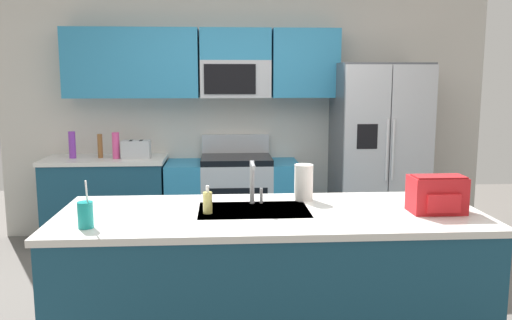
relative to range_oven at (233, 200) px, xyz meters
name	(u,v)px	position (x,y,z in m)	size (l,w,h in m)	color
ground_plane	(260,316)	(0.16, -1.80, -0.44)	(9.00, 9.00, 0.00)	#66605B
kitchen_wall_unit	(233,100)	(0.01, 0.28, 1.03)	(5.20, 0.43, 2.60)	beige
back_counter	(107,201)	(-1.30, 0.00, 0.01)	(1.22, 0.63, 0.90)	navy
range_oven	(233,200)	(0.00, 0.00, 0.00)	(1.36, 0.61, 1.10)	#B7BABF
refrigerator	(378,154)	(1.51, -0.07, 0.48)	(0.90, 0.76, 1.85)	#4C4F54
island_counter	(270,281)	(0.18, -2.28, 0.01)	(2.58, 1.00, 0.90)	navy
toaster	(136,149)	(-0.97, -0.05, 0.55)	(0.28, 0.16, 0.18)	#B7BABF
pepper_mill	(100,146)	(-1.34, 0.00, 0.58)	(0.05, 0.05, 0.24)	brown
bottle_purple	(72,145)	(-1.62, -0.01, 0.59)	(0.07, 0.07, 0.27)	purple
bottle_pink	(116,145)	(-1.17, -0.06, 0.59)	(0.07, 0.07, 0.26)	#EA4C93
sink_faucet	(253,179)	(0.09, -2.09, 0.62)	(0.08, 0.21, 0.28)	#B7BABF
drink_cup_teal	(85,215)	(-0.85, -2.57, 0.53)	(0.08, 0.08, 0.27)	teal
soap_dispenser	(208,202)	(-0.20, -2.29, 0.53)	(0.06, 0.06, 0.17)	#D8CC66
paper_towel_roll	(304,182)	(0.43, -1.99, 0.58)	(0.12, 0.12, 0.24)	white
backpack	(437,194)	(1.19, -2.37, 0.57)	(0.32, 0.22, 0.23)	red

